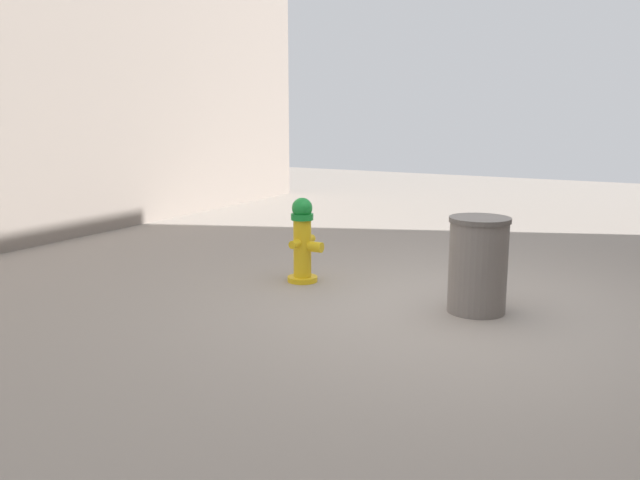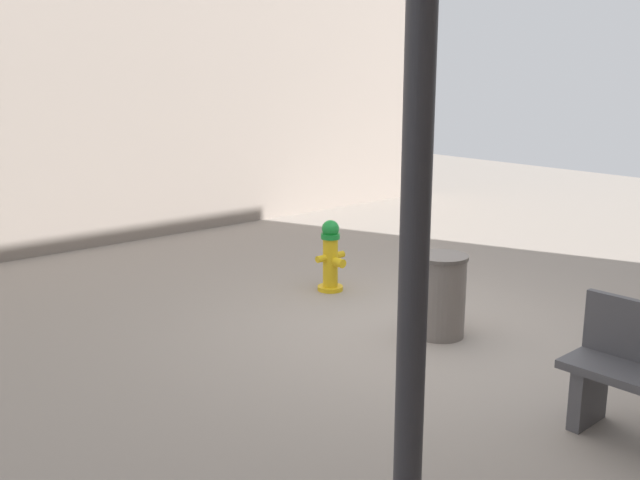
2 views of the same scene
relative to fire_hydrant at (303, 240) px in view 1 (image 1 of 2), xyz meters
The scene contains 3 objects.
ground_plane 1.71m from the fire_hydrant, 169.61° to the left, with size 23.40×23.40×0.00m, color gray.
fire_hydrant is the anchor object (origin of this frame).
trash_bin 1.78m from the fire_hydrant, behind, with size 0.51×0.51×0.80m.
Camera 1 is at (-1.53, 5.16, 1.66)m, focal length 36.86 mm.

